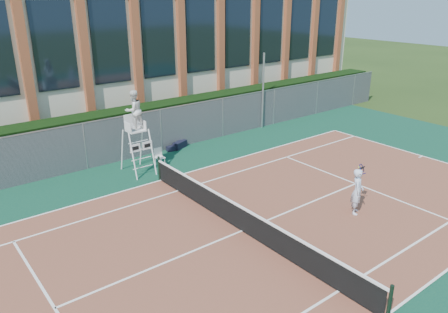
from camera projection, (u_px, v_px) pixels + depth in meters
ground at (242, 232)px, 15.06m from camera, size 120.00×120.00×0.00m
apron at (224, 220)px, 15.79m from camera, size 36.00×20.00×0.01m
tennis_court at (242, 231)px, 15.05m from camera, size 23.77×10.97×0.02m
tennis_net at (242, 218)px, 14.87m from camera, size 0.10×11.30×1.10m
fence at (125, 138)px, 21.15m from camera, size 40.00×0.06×2.20m
hedge at (115, 132)px, 22.03m from camera, size 40.00×1.40×2.20m
building at (54, 55)px, 26.82m from camera, size 45.00×10.60×8.22m
steel_pole at (263, 91)px, 25.83m from camera, size 0.12×0.12×4.48m
umpire_chair at (134, 113)px, 19.09m from camera, size 1.07×1.65×3.83m
plastic_chair at (159, 155)px, 20.62m from camera, size 0.42×0.42×0.86m
sports_bag_near at (180, 145)px, 23.04m from camera, size 0.92×0.63×0.36m
sports_bag_far at (173, 148)px, 22.69m from camera, size 0.63×0.28×0.25m
tennis_player at (357, 191)px, 15.98m from camera, size 1.04×0.80×1.76m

